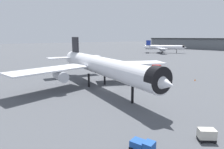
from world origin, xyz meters
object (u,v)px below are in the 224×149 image
(service_truck_front, at_px, (155,68))
(baggage_cart_trailing, at_px, (207,135))
(airliner_near_gate, at_px, (100,66))
(traffic_cone_near_nose, at_px, (195,80))
(airliner_far_taxiway, at_px, (164,47))
(baggage_tug_wing, at_px, (143,146))

(service_truck_front, distance_m, baggage_cart_trailing, 57.89)
(airliner_near_gate, height_order, traffic_cone_near_nose, airliner_near_gate)
(traffic_cone_near_nose, bearing_deg, airliner_near_gate, -112.75)
(traffic_cone_near_nose, bearing_deg, airliner_far_taxiway, 132.16)
(airliner_near_gate, relative_size, baggage_cart_trailing, 19.90)
(airliner_far_taxiway, xyz_separation_m, traffic_cone_near_nose, (82.41, -91.03, -4.93))
(airliner_far_taxiway, relative_size, baggage_cart_trailing, 12.13)
(baggage_cart_trailing, height_order, traffic_cone_near_nose, baggage_cart_trailing)
(baggage_cart_trailing, bearing_deg, airliner_far_taxiway, -99.97)
(airliner_near_gate, distance_m, service_truck_front, 35.11)
(airliner_near_gate, height_order, airliner_far_taxiway, airliner_near_gate)
(service_truck_front, xyz_separation_m, traffic_cone_near_nose, (20.18, -2.74, -1.26))
(airliner_far_taxiway, bearing_deg, baggage_cart_trailing, -90.86)
(traffic_cone_near_nose, bearing_deg, baggage_cart_trailing, -58.77)
(baggage_tug_wing, distance_m, traffic_cone_near_nose, 49.97)
(airliner_near_gate, xyz_separation_m, baggage_cart_trailing, (35.35, -5.38, -5.66))
(airliner_far_taxiway, xyz_separation_m, baggage_tug_wing, (101.03, -137.39, -4.28))
(airliner_near_gate, xyz_separation_m, baggage_tug_wing, (31.73, -15.08, -5.66))
(traffic_cone_near_nose, bearing_deg, service_truck_front, 172.26)
(service_truck_front, distance_m, baggage_tug_wing, 62.59)
(airliner_near_gate, bearing_deg, baggage_tug_wing, -17.34)
(baggage_tug_wing, distance_m, baggage_cart_trailing, 10.36)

